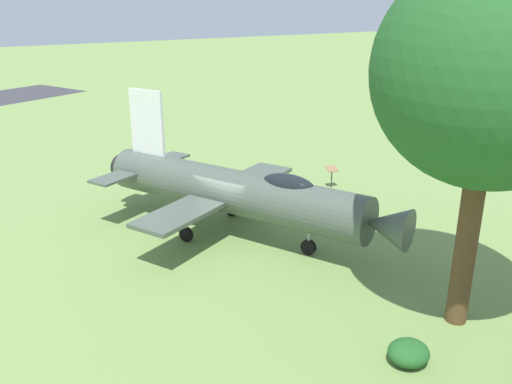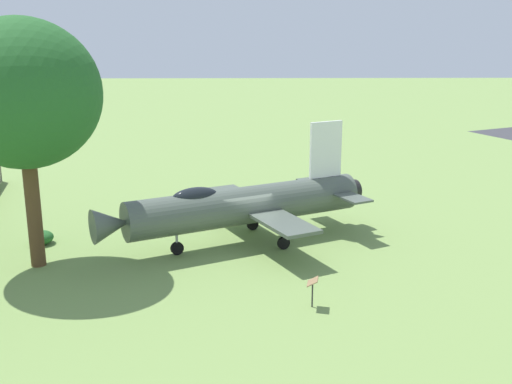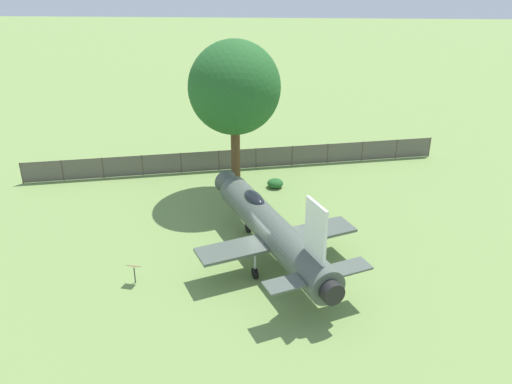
# 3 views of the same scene
# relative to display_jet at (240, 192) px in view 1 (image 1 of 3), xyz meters

# --- Properties ---
(ground_plane) EXTENTS (200.00, 200.00, 0.00)m
(ground_plane) POSITION_rel_display_jet_xyz_m (-0.34, -0.17, -1.92)
(ground_plane) COLOR #75934C
(display_jet) EXTENTS (12.95, 8.97, 5.59)m
(display_jet) POSITION_rel_display_jet_xyz_m (0.00, 0.00, 0.00)
(display_jet) COLOR #4C564C
(display_jet) RESTS_ON ground_plane
(shade_tree) EXTENTS (6.43, 6.08, 10.54)m
(shade_tree) POSITION_rel_display_jet_xyz_m (8.73, 2.59, 5.49)
(shade_tree) COLOR brown
(shade_tree) RESTS_ON ground_plane
(shrub_near_fence) EXTENTS (1.07, 1.15, 0.64)m
(shrub_near_fence) POSITION_rel_display_jet_xyz_m (9.45, -0.17, -1.60)
(shrub_near_fence) COLOR #235B26
(shrub_near_fence) RESTS_ON ground_plane
(info_plaque) EXTENTS (0.49, 0.66, 1.14)m
(info_plaque) POSITION_rel_display_jet_xyz_m (-2.79, 6.96, -1.07)
(info_plaque) COLOR #333333
(info_plaque) RESTS_ON ground_plane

